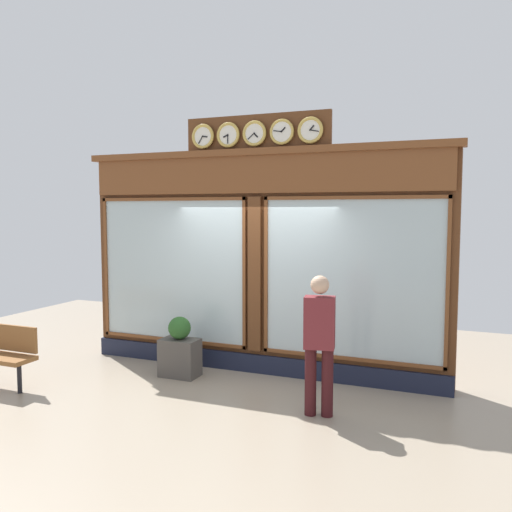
# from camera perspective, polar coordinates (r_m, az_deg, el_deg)

# --- Properties ---
(ground_plane) EXTENTS (14.00, 14.00, 0.00)m
(ground_plane) POSITION_cam_1_polar(r_m,az_deg,el_deg) (5.96, -10.88, -19.48)
(ground_plane) COLOR gray
(shop_facade) EXTENTS (5.77, 0.42, 3.84)m
(shop_facade) POSITION_cam_1_polar(r_m,az_deg,el_deg) (8.07, 0.33, -0.40)
(shop_facade) COLOR #5B3319
(shop_facade) RESTS_ON ground_plane
(pedestrian) EXTENTS (0.39, 0.28, 1.69)m
(pedestrian) POSITION_cam_1_polar(r_m,az_deg,el_deg) (6.44, 6.77, -8.80)
(pedestrian) COLOR #3A1316
(pedestrian) RESTS_ON ground_plane
(planter_box) EXTENTS (0.56, 0.36, 0.56)m
(planter_box) POSITION_cam_1_polar(r_m,az_deg,el_deg) (8.11, -8.12, -10.69)
(planter_box) COLOR #4C4742
(planter_box) RESTS_ON ground_plane
(planter_shrub) EXTENTS (0.33, 0.33, 0.33)m
(planter_shrub) POSITION_cam_1_polar(r_m,az_deg,el_deg) (8.00, -8.16, -7.61)
(planter_shrub) COLOR #285623
(planter_shrub) RESTS_ON planter_box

